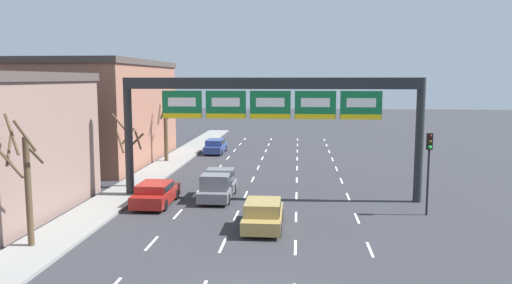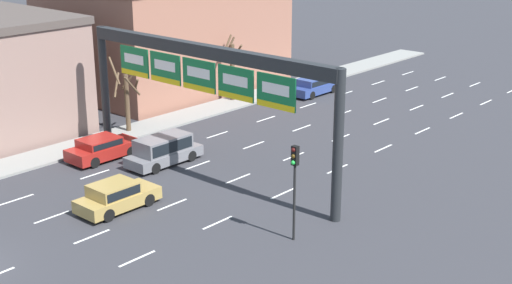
{
  "view_description": "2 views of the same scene",
  "coord_description": "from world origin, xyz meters",
  "px_view_note": "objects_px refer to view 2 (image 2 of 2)",
  "views": [
    {
      "loc": [
        1.72,
        -15.65,
        7.53
      ],
      "look_at": [
        -0.96,
        15.76,
        3.51
      ],
      "focal_mm": 35.0,
      "sensor_mm": 36.0,
      "label": 1
    },
    {
      "loc": [
        27.41,
        -11.4,
        14.64
      ],
      "look_at": [
        3.01,
        16.0,
        2.48
      ],
      "focal_mm": 50.0,
      "sensor_mm": 36.0,
      "label": 2
    }
  ],
  "objects_px": {
    "car_gold": "(116,195)",
    "traffic_light_near_gantry": "(294,174)",
    "car_blue": "(314,86)",
    "sign_gantry": "(203,73)",
    "suv_grey": "(163,149)",
    "tree_bare_third": "(126,96)",
    "car_red": "(102,147)",
    "tree_bare_second": "(232,68)"
  },
  "relations": [
    {
      "from": "car_gold",
      "to": "traffic_light_near_gantry",
      "type": "distance_m",
      "value": 9.78
    },
    {
      "from": "car_blue",
      "to": "sign_gantry",
      "type": "bearing_deg",
      "value": -70.64
    },
    {
      "from": "car_gold",
      "to": "suv_grey",
      "type": "bearing_deg",
      "value": 118.47
    },
    {
      "from": "tree_bare_third",
      "to": "car_red",
      "type": "bearing_deg",
      "value": -55.27
    },
    {
      "from": "suv_grey",
      "to": "traffic_light_near_gantry",
      "type": "relative_size",
      "value": 1.04
    },
    {
      "from": "sign_gantry",
      "to": "car_blue",
      "type": "relative_size",
      "value": 3.88
    },
    {
      "from": "car_gold",
      "to": "traffic_light_near_gantry",
      "type": "xyz_separation_m",
      "value": [
        8.88,
        3.27,
        2.49
      ]
    },
    {
      "from": "tree_bare_third",
      "to": "sign_gantry",
      "type": "bearing_deg",
      "value": -13.31
    },
    {
      "from": "car_red",
      "to": "car_gold",
      "type": "bearing_deg",
      "value": -31.71
    },
    {
      "from": "car_blue",
      "to": "traffic_light_near_gantry",
      "type": "relative_size",
      "value": 1.05
    },
    {
      "from": "traffic_light_near_gantry",
      "to": "tree_bare_second",
      "type": "bearing_deg",
      "value": 139.98
    },
    {
      "from": "tree_bare_second",
      "to": "tree_bare_third",
      "type": "bearing_deg",
      "value": -88.1
    },
    {
      "from": "sign_gantry",
      "to": "car_blue",
      "type": "distance_m",
      "value": 20.76
    },
    {
      "from": "car_blue",
      "to": "tree_bare_third",
      "type": "bearing_deg",
      "value": -100.78
    },
    {
      "from": "car_gold",
      "to": "tree_bare_second",
      "type": "bearing_deg",
      "value": 117.83
    },
    {
      "from": "tree_bare_second",
      "to": "tree_bare_third",
      "type": "relative_size",
      "value": 1.0
    },
    {
      "from": "suv_grey",
      "to": "traffic_light_near_gantry",
      "type": "height_order",
      "value": "traffic_light_near_gantry"
    },
    {
      "from": "car_red",
      "to": "traffic_light_near_gantry",
      "type": "bearing_deg",
      "value": -3.29
    },
    {
      "from": "suv_grey",
      "to": "tree_bare_third",
      "type": "bearing_deg",
      "value": 158.75
    },
    {
      "from": "traffic_light_near_gantry",
      "to": "tree_bare_second",
      "type": "relative_size",
      "value": 0.91
    },
    {
      "from": "car_red",
      "to": "tree_bare_third",
      "type": "xyz_separation_m",
      "value": [
        -3.07,
        4.44,
        1.83
      ]
    },
    {
      "from": "car_gold",
      "to": "car_red",
      "type": "height_order",
      "value": "car_gold"
    },
    {
      "from": "sign_gantry",
      "to": "tree_bare_second",
      "type": "bearing_deg",
      "value": 128.07
    },
    {
      "from": "suv_grey",
      "to": "car_red",
      "type": "bearing_deg",
      "value": -151.23
    },
    {
      "from": "car_red",
      "to": "car_blue",
      "type": "xyz_separation_m",
      "value": [
        0.09,
        21.05,
        0.01
      ]
    },
    {
      "from": "car_red",
      "to": "suv_grey",
      "type": "bearing_deg",
      "value": 28.77
    },
    {
      "from": "traffic_light_near_gantry",
      "to": "tree_bare_third",
      "type": "distance_m",
      "value": 19.45
    },
    {
      "from": "car_blue",
      "to": "tree_bare_second",
      "type": "relative_size",
      "value": 0.95
    },
    {
      "from": "suv_grey",
      "to": "tree_bare_second",
      "type": "xyz_separation_m",
      "value": [
        -6.88,
        13.2,
        1.74
      ]
    },
    {
      "from": "sign_gantry",
      "to": "tree_bare_third",
      "type": "height_order",
      "value": "sign_gantry"
    },
    {
      "from": "car_gold",
      "to": "car_red",
      "type": "xyz_separation_m",
      "value": [
        -6.74,
        4.16,
        -0.03
      ]
    },
    {
      "from": "traffic_light_near_gantry",
      "to": "tree_bare_third",
      "type": "height_order",
      "value": "tree_bare_third"
    },
    {
      "from": "car_red",
      "to": "tree_bare_third",
      "type": "relative_size",
      "value": 0.88
    },
    {
      "from": "suv_grey",
      "to": "tree_bare_second",
      "type": "bearing_deg",
      "value": 117.54
    },
    {
      "from": "traffic_light_near_gantry",
      "to": "suv_grey",
      "type": "bearing_deg",
      "value": 167.06
    },
    {
      "from": "sign_gantry",
      "to": "suv_grey",
      "type": "height_order",
      "value": "sign_gantry"
    },
    {
      "from": "sign_gantry",
      "to": "car_red",
      "type": "bearing_deg",
      "value": -162.59
    },
    {
      "from": "traffic_light_near_gantry",
      "to": "tree_bare_second",
      "type": "xyz_separation_m",
      "value": [
        -19.04,
        15.99,
        -0.57
      ]
    },
    {
      "from": "car_gold",
      "to": "traffic_light_near_gantry",
      "type": "bearing_deg",
      "value": 20.21
    },
    {
      "from": "car_gold",
      "to": "car_red",
      "type": "distance_m",
      "value": 7.92
    },
    {
      "from": "car_red",
      "to": "sign_gantry",
      "type": "bearing_deg",
      "value": 17.41
    },
    {
      "from": "sign_gantry",
      "to": "tree_bare_third",
      "type": "xyz_separation_m",
      "value": [
        -9.82,
        2.32,
        -3.47
      ]
    }
  ]
}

